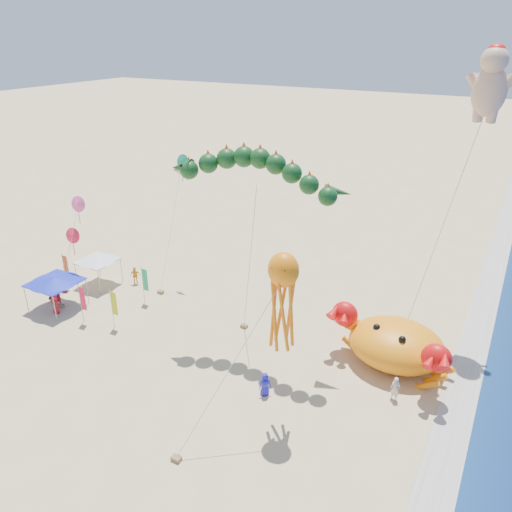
{
  "coord_description": "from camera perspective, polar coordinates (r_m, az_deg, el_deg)",
  "views": [
    {
      "loc": [
        12.72,
        -24.69,
        20.39
      ],
      "look_at": [
        -2.0,
        2.0,
        6.5
      ],
      "focal_mm": 35.0,
      "sensor_mm": 36.0,
      "label": 1
    }
  ],
  "objects": [
    {
      "name": "octopus_kite",
      "position": [
        25.86,
        3.03,
        -4.41
      ],
      "size": [
        4.22,
        6.64,
        10.25
      ],
      "color": "orange",
      "rests_on": "ground"
    },
    {
      "name": "ground",
      "position": [
        34.46,
        1.33,
        -11.79
      ],
      "size": [
        320.0,
        320.0,
        0.0
      ],
      "primitive_type": "plane",
      "color": "#D1B784",
      "rests_on": "ground"
    },
    {
      "name": "small_kites",
      "position": [
        41.99,
        -16.33,
        4.95
      ],
      "size": [
        7.37,
        10.58,
        11.13
      ],
      "color": "#0B825C",
      "rests_on": "ground"
    },
    {
      "name": "canopy_blue",
      "position": [
        42.28,
        -22.06,
        -2.55
      ],
      "size": [
        3.83,
        3.83,
        2.71
      ],
      "color": "gray",
      "rests_on": "ground"
    },
    {
      "name": "crab_inflatable",
      "position": [
        34.35,
        15.68,
        -9.62
      ],
      "size": [
        8.52,
        6.92,
        3.73
      ],
      "color": "orange",
      "rests_on": "ground"
    },
    {
      "name": "feather_flags",
      "position": [
        40.91,
        -17.28,
        -3.4
      ],
      "size": [
        8.63,
        4.67,
        3.2
      ],
      "color": "gray",
      "rests_on": "ground"
    },
    {
      "name": "cherub_kite",
      "position": [
        35.64,
        25.22,
        17.5
      ],
      "size": [
        3.6,
        7.77,
        19.63
      ],
      "color": "#E5B08B",
      "rests_on": "ground"
    },
    {
      "name": "beachgoers",
      "position": [
        39.37,
        -14.93,
        -6.2
      ],
      "size": [
        27.48,
        8.29,
        1.78
      ],
      "color": "beige",
      "rests_on": "ground"
    },
    {
      "name": "foam_strip",
      "position": [
        32.02,
        21.66,
        -17.14
      ],
      "size": [
        320.0,
        320.0,
        0.0
      ],
      "primitive_type": "plane",
      "color": "silver",
      "rests_on": "ground"
    },
    {
      "name": "canopy_white",
      "position": [
        44.92,
        -17.71,
        -0.29
      ],
      "size": [
        3.2,
        3.2,
        2.71
      ],
      "color": "gray",
      "rests_on": "ground"
    },
    {
      "name": "dragon_kite",
      "position": [
        30.97,
        -0.18,
        9.08
      ],
      "size": [
        11.37,
        3.61,
        13.4
      ],
      "color": "#103A15",
      "rests_on": "ground"
    }
  ]
}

